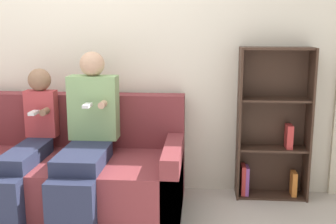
# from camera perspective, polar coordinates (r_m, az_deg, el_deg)

# --- Properties ---
(back_wall) EXTENTS (10.00, 0.06, 2.55)m
(back_wall) POSITION_cam_1_polar(r_m,az_deg,el_deg) (3.71, -11.73, 9.18)
(back_wall) COLOR silver
(back_wall) RESTS_ON ground_plane
(couch) EXTENTS (1.92, 0.91, 0.86)m
(couch) POSITION_cam_1_polar(r_m,az_deg,el_deg) (3.46, -14.29, -7.87)
(couch) COLOR maroon
(couch) RESTS_ON ground_plane
(adult_seated) EXTENTS (0.38, 0.84, 1.22)m
(adult_seated) POSITION_cam_1_polar(r_m,az_deg,el_deg) (3.19, -10.98, -3.17)
(adult_seated) COLOR #232842
(adult_seated) RESTS_ON ground_plane
(child_seated) EXTENTS (0.25, 0.87, 1.09)m
(child_seated) POSITION_cam_1_polar(r_m,az_deg,el_deg) (3.32, -18.47, -4.22)
(child_seated) COLOR #232842
(child_seated) RESTS_ON ground_plane
(bookshelf) EXTENTS (0.58, 0.23, 1.25)m
(bookshelf) POSITION_cam_1_polar(r_m,az_deg,el_deg) (3.60, 13.89, -2.25)
(bookshelf) COLOR #3D281E
(bookshelf) RESTS_ON ground_plane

